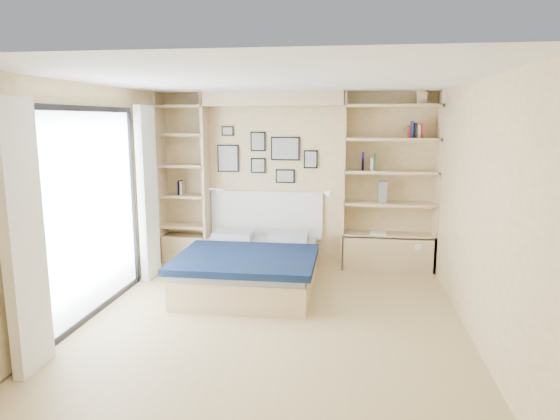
# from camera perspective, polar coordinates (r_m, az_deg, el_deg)

# --- Properties ---
(ground) EXTENTS (4.50, 4.50, 0.00)m
(ground) POSITION_cam_1_polar(r_m,az_deg,el_deg) (5.46, -0.85, -12.52)
(ground) COLOR tan
(ground) RESTS_ON ground
(room_shell) EXTENTS (4.50, 4.50, 4.50)m
(room_shell) POSITION_cam_1_polar(r_m,az_deg,el_deg) (6.68, -2.17, 1.35)
(room_shell) COLOR beige
(room_shell) RESTS_ON ground
(bed) EXTENTS (1.67, 2.21, 1.07)m
(bed) POSITION_cam_1_polar(r_m,az_deg,el_deg) (6.43, -3.25, -6.41)
(bed) COLOR tan
(bed) RESTS_ON ground
(photo_gallery) EXTENTS (1.48, 0.02, 0.82)m
(photo_gallery) POSITION_cam_1_polar(r_m,az_deg,el_deg) (7.32, -1.76, 6.30)
(photo_gallery) COLOR black
(photo_gallery) RESTS_ON ground
(reading_lamps) EXTENTS (1.92, 0.12, 0.15)m
(reading_lamps) POSITION_cam_1_polar(r_m,az_deg,el_deg) (7.13, -0.83, 2.12)
(reading_lamps) COLOR silver
(reading_lamps) RESTS_ON ground
(shelf_decor) EXTENTS (3.52, 0.23, 2.03)m
(shelf_decor) POSITION_cam_1_polar(r_m,az_deg,el_deg) (7.06, 10.25, 6.62)
(shelf_decor) COLOR #A51E1E
(shelf_decor) RESTS_ON ground
(deck_chair) EXTENTS (0.65, 0.80, 0.70)m
(deck_chair) POSITION_cam_1_polar(r_m,az_deg,el_deg) (7.38, -23.83, -4.57)
(deck_chair) COLOR tan
(deck_chair) RESTS_ON ground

